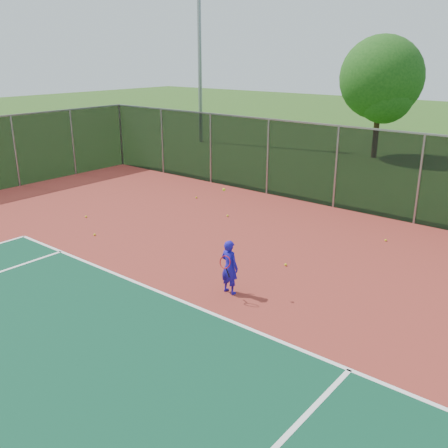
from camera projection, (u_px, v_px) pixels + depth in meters
name	position (u px, v px, depth m)	size (l,w,h in m)	color
ground	(151.00, 411.00, 8.00)	(120.00, 120.00, 0.00)	#274E16
court_apron	(229.00, 355.00, 9.47)	(30.00, 20.00, 0.02)	maroon
fence_back	(419.00, 179.00, 16.30)	(30.00, 0.06, 3.03)	black
tennis_player	(229.00, 267.00, 11.72)	(0.59, 0.58, 2.52)	#1D12AD
practice_ball_0	(196.00, 197.00, 19.68)	(0.07, 0.07, 0.07)	yellow
practice_ball_1	(386.00, 240.00, 15.18)	(0.07, 0.07, 0.07)	yellow
practice_ball_2	(286.00, 265.00, 13.42)	(0.07, 0.07, 0.07)	yellow
practice_ball_3	(86.00, 217.00, 17.36)	(0.07, 0.07, 0.07)	yellow
practice_ball_4	(228.00, 216.00, 17.47)	(0.07, 0.07, 0.07)	yellow
practice_ball_5	(95.00, 235.00, 15.64)	(0.07, 0.07, 0.07)	yellow
floodlight_nw	(199.00, 20.00, 30.10)	(0.90, 0.40, 13.14)	gray
tree_back_left	(382.00, 82.00, 26.12)	(4.37, 4.37, 6.43)	#321F12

